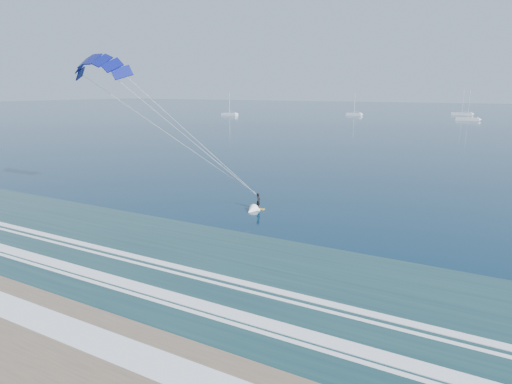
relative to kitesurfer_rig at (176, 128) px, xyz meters
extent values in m
plane|color=#06283B|center=(9.70, -23.07, -8.74)|extent=(900.00, 900.00, 0.00)
cube|color=#1E423F|center=(9.70, -15.07, -8.72)|extent=(600.00, 22.00, 0.03)
cube|color=white|center=(9.70, -21.57, -8.70)|extent=(600.00, 0.90, 0.07)
cube|color=white|center=(9.70, -17.57, -8.70)|extent=(600.00, 1.10, 0.07)
cube|color=white|center=(9.70, -13.57, -8.70)|extent=(600.00, 0.70, 0.07)
cube|color=white|center=(9.70, -23.57, -8.63)|extent=(600.00, 2.00, 0.02)
cube|color=gold|center=(7.90, 3.91, -8.70)|extent=(1.36, 0.44, 0.08)
imported|color=black|center=(7.90, 3.91, -7.82)|extent=(0.54, 0.69, 1.68)
cone|color=white|center=(7.75, 2.61, -8.66)|extent=(1.31, 1.74, 1.10)
cube|color=white|center=(-92.49, 151.65, -8.14)|extent=(8.35, 2.40, 1.20)
cylinder|color=silver|center=(-92.49, 151.65, -2.43)|extent=(0.18, 0.18, 10.21)
cylinder|color=silver|center=(-91.29, 151.65, -6.74)|extent=(2.60, 0.12, 0.12)
cube|color=white|center=(-39.74, 182.70, -8.14)|extent=(7.54, 2.40, 1.20)
cylinder|color=silver|center=(-39.74, 182.70, -2.88)|extent=(0.18, 0.18, 9.31)
cylinder|color=silver|center=(-38.54, 182.70, -6.74)|extent=(2.60, 0.12, 0.12)
cube|color=white|center=(5.77, 212.67, -8.14)|extent=(9.77, 2.40, 1.20)
cylinder|color=silver|center=(5.77, 212.67, -1.62)|extent=(0.18, 0.18, 11.83)
cylinder|color=silver|center=(6.97, 212.67, -6.74)|extent=(2.60, 0.12, 0.12)
cube|color=white|center=(12.59, 169.33, -8.14)|extent=(8.95, 2.40, 1.20)
cylinder|color=silver|center=(12.59, 169.33, -1.95)|extent=(0.18, 0.18, 11.18)
cylinder|color=silver|center=(13.79, 169.33, -6.74)|extent=(2.60, 0.12, 0.12)
camera|label=1|loc=(31.64, -37.83, 4.03)|focal=32.00mm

